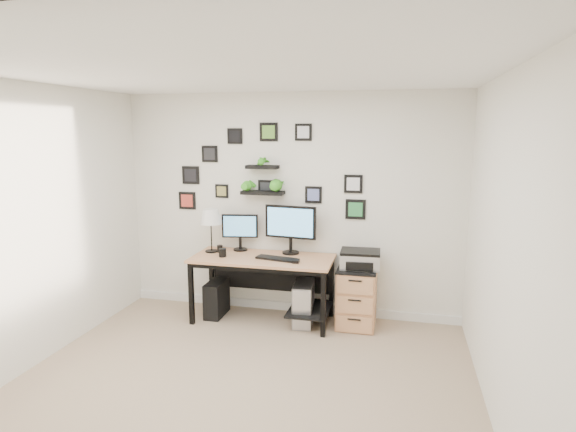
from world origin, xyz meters
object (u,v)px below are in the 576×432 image
(printer, at_px, (360,259))
(pc_tower_black, at_px, (217,298))
(monitor_left, at_px, (240,229))
(monitor_right, at_px, (290,225))
(desk, at_px, (267,267))
(pc_tower_grey, at_px, (304,303))
(mug, at_px, (223,253))
(file_cabinet, at_px, (357,297))
(table_lamp, at_px, (211,218))

(printer, bearing_deg, pc_tower_black, -177.13)
(monitor_left, xyz_separation_m, monitor_right, (0.62, -0.01, 0.08))
(desk, distance_m, printer, 1.07)
(pc_tower_black, xyz_separation_m, pc_tower_grey, (1.05, -0.00, 0.03))
(pc_tower_black, height_order, printer, printer)
(monitor_right, bearing_deg, desk, -141.51)
(pc_tower_grey, bearing_deg, monitor_left, 164.60)
(desk, relative_size, pc_tower_black, 3.87)
(pc_tower_black, bearing_deg, monitor_left, 44.23)
(monitor_right, distance_m, pc_tower_grey, 0.90)
(monitor_left, relative_size, printer, 0.99)
(mug, distance_m, file_cabinet, 1.59)
(pc_tower_black, height_order, pc_tower_grey, pc_tower_grey)
(pc_tower_black, distance_m, file_cabinet, 1.65)
(monitor_left, bearing_deg, mug, -107.44)
(file_cabinet, bearing_deg, printer, 5.96)
(table_lamp, relative_size, printer, 1.16)
(monitor_right, distance_m, table_lamp, 0.94)
(table_lamp, xyz_separation_m, printer, (1.75, -0.00, -0.39))
(monitor_right, relative_size, printer, 1.38)
(pc_tower_grey, bearing_deg, file_cabinet, 7.86)
(mug, bearing_deg, printer, 6.74)
(monitor_right, xyz_separation_m, pc_tower_grey, (0.20, -0.21, -0.85))
(pc_tower_black, distance_m, printer, 1.76)
(table_lamp, height_order, pc_tower_black, table_lamp)
(mug, bearing_deg, pc_tower_grey, 6.04)
(mug, height_order, file_cabinet, mug)
(monitor_left, xyz_separation_m, printer, (1.44, -0.14, -0.24))
(monitor_right, height_order, pc_tower_grey, monitor_right)
(pc_tower_grey, xyz_separation_m, printer, (0.62, 0.08, 0.53))
(desk, relative_size, mug, 16.86)
(table_lamp, bearing_deg, pc_tower_black, -47.12)
(mug, distance_m, pc_tower_black, 0.61)
(file_cabinet, bearing_deg, desk, -176.77)
(desk, distance_m, file_cabinet, 1.07)
(monitor_right, relative_size, pc_tower_black, 1.47)
(printer, bearing_deg, desk, -176.70)
(table_lamp, distance_m, pc_tower_black, 0.96)
(file_cabinet, distance_m, printer, 0.43)
(printer, bearing_deg, table_lamp, 179.93)
(pc_tower_black, bearing_deg, mug, -38.00)
(desk, bearing_deg, pc_tower_black, -177.89)
(table_lamp, relative_size, pc_tower_grey, 1.02)
(printer, bearing_deg, monitor_left, 174.36)
(table_lamp, xyz_separation_m, pc_tower_grey, (1.13, -0.09, -0.92))
(pc_tower_black, relative_size, file_cabinet, 0.62)
(mug, xyz_separation_m, pc_tower_grey, (0.92, 0.10, -0.56))
(monitor_right, xyz_separation_m, file_cabinet, (0.79, -0.13, -0.75))
(monitor_left, xyz_separation_m, table_lamp, (-0.31, -0.14, 0.15))
(file_cabinet, bearing_deg, monitor_right, 170.60)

